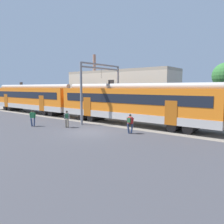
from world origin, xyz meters
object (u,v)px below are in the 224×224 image
Objects in this scene: commuter_train at (75,100)px; pedestrian_red at (130,122)px; pedestrian_green at (33,117)px; pedestrian_grey at (67,117)px.

pedestrian_red is (10.81, -3.75, -1.26)m from commuter_train.
pedestrian_grey is at bearing 27.37° from pedestrian_green.
commuter_train reaches higher than pedestrian_grey.
commuter_train is at bearing 160.86° from pedestrian_red.
commuter_train reaches higher than pedestrian_green.
commuter_train reaches higher than pedestrian_red.
commuter_train is 22.83× the size of pedestrian_green.
commuter_train is 22.83× the size of pedestrian_grey.
commuter_train is 7.10m from pedestrian_green.
pedestrian_red is at bearing -19.14° from commuter_train.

